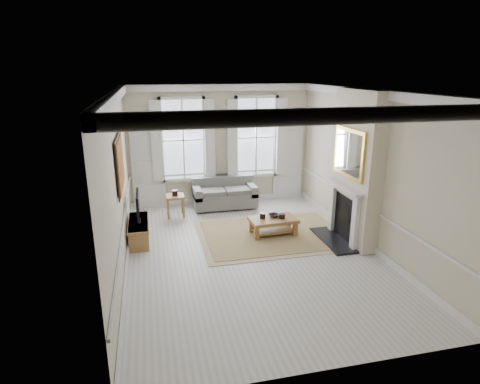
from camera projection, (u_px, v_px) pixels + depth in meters
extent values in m
plane|color=#B7B5AD|center=(251.00, 253.00, 8.60)|extent=(7.20, 7.20, 0.00)
plane|color=white|center=(253.00, 90.00, 7.60)|extent=(7.20, 7.20, 0.00)
plane|color=beige|center=(220.00, 145.00, 11.45)|extent=(5.20, 0.00, 5.20)
plane|color=beige|center=(118.00, 185.00, 7.54)|extent=(0.00, 7.20, 7.20)
plane|color=beige|center=(368.00, 170.00, 8.66)|extent=(0.00, 7.20, 7.20)
cube|color=silver|center=(148.00, 168.00, 11.13)|extent=(0.90, 0.08, 2.30)
cube|color=silver|center=(288.00, 161.00, 12.02)|extent=(0.90, 0.08, 2.30)
cube|color=#C17621|center=(120.00, 163.00, 7.72)|extent=(0.05, 1.66, 1.06)
cube|color=beige|center=(356.00, 168.00, 8.81)|extent=(0.35, 1.70, 3.38)
cube|color=black|center=(333.00, 240.00, 9.21)|extent=(0.55, 1.50, 0.05)
cube|color=silver|center=(355.00, 226.00, 8.58)|extent=(0.10, 0.18, 1.15)
cube|color=silver|center=(332.00, 209.00, 9.60)|extent=(0.10, 0.18, 1.15)
cube|color=silver|center=(343.00, 186.00, 8.86)|extent=(0.20, 1.45, 0.06)
cube|color=black|center=(345.00, 218.00, 9.11)|extent=(0.02, 0.92, 1.00)
cube|color=gold|center=(349.00, 153.00, 8.66)|extent=(0.06, 1.26, 1.06)
cube|color=#565754|center=(225.00, 199.00, 11.36)|extent=(1.76, 0.86, 0.40)
cube|color=#565754|center=(222.00, 184.00, 11.56)|extent=(1.76, 0.20, 0.44)
cube|color=#565754|center=(197.00, 193.00, 11.13)|extent=(0.20, 0.86, 0.30)
cube|color=#565754|center=(251.00, 189.00, 11.46)|extent=(0.20, 0.86, 0.30)
cylinder|color=brown|center=(200.00, 212.00, 10.98)|extent=(0.06, 0.06, 0.08)
cylinder|color=brown|center=(248.00, 201.00, 11.88)|extent=(0.06, 0.06, 0.08)
cube|color=brown|center=(175.00, 196.00, 10.62)|extent=(0.49, 0.49, 0.06)
cube|color=brown|center=(169.00, 210.00, 10.49)|extent=(0.05, 0.05, 0.52)
cube|color=brown|center=(183.00, 209.00, 10.57)|extent=(0.05, 0.05, 0.52)
cube|color=brown|center=(168.00, 205.00, 10.84)|extent=(0.05, 0.05, 0.52)
cube|color=brown|center=(182.00, 204.00, 10.92)|extent=(0.05, 0.05, 0.52)
cube|color=#9B7F50|center=(273.00, 234.00, 9.58)|extent=(3.50, 2.60, 0.02)
cube|color=brown|center=(273.00, 220.00, 9.47)|extent=(1.14, 0.71, 0.08)
cube|color=brown|center=(257.00, 233.00, 9.23)|extent=(0.10, 0.10, 0.33)
cube|color=brown|center=(294.00, 230.00, 9.42)|extent=(0.10, 0.10, 0.33)
cube|color=brown|center=(252.00, 226.00, 9.64)|extent=(0.10, 0.10, 0.33)
cube|color=brown|center=(288.00, 223.00, 9.83)|extent=(0.10, 0.10, 0.33)
cylinder|color=black|center=(263.00, 216.00, 9.43)|extent=(0.13, 0.13, 0.13)
cylinder|color=black|center=(282.00, 216.00, 9.44)|extent=(0.15, 0.15, 0.11)
imported|color=black|center=(274.00, 215.00, 9.55)|extent=(0.33, 0.33, 0.06)
cube|color=brown|center=(139.00, 231.00, 9.18)|extent=(0.42, 1.32, 0.47)
cube|color=black|center=(139.00, 221.00, 9.11)|extent=(0.08, 0.30, 0.03)
cube|color=black|center=(138.00, 204.00, 9.00)|extent=(0.05, 0.90, 0.55)
cube|color=black|center=(139.00, 204.00, 9.00)|extent=(0.01, 0.83, 0.49)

